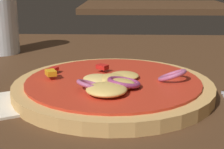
# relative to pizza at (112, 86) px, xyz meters

# --- Properties ---
(dining_table) EXTENTS (1.18, 0.93, 0.03)m
(dining_table) POSITION_rel_pizza_xyz_m (0.01, 0.00, -0.02)
(dining_table) COLOR #4C301C
(dining_table) RESTS_ON ground
(pizza) EXTENTS (0.26, 0.26, 0.04)m
(pizza) POSITION_rel_pizza_xyz_m (0.00, 0.00, 0.00)
(pizza) COLOR tan
(pizza) RESTS_ON dining_table
(background_table) EXTENTS (0.78, 0.58, 0.03)m
(background_table) POSITION_rel_pizza_xyz_m (0.18, 1.47, -0.02)
(background_table) COLOR #4C301C
(background_table) RESTS_ON ground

